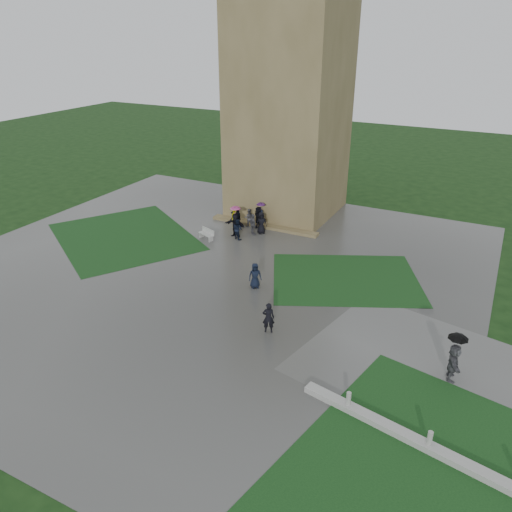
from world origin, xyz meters
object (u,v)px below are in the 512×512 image
at_px(pedestrian_mid, 255,276).
at_px(pedestrian_path, 454,357).
at_px(tower, 290,102).
at_px(bench, 207,234).
at_px(pedestrian_near, 268,318).

height_order(pedestrian_mid, pedestrian_path, pedestrian_path).
xyz_separation_m(tower, bench, (-2.68, -8.58, -8.56)).
bearing_deg(pedestrian_path, bench, 154.83).
bearing_deg(pedestrian_mid, bench, 104.43).
relative_size(tower, bench, 12.24).
distance_m(tower, pedestrian_path, 24.65).
height_order(pedestrian_near, pedestrian_path, pedestrian_path).
height_order(tower, pedestrian_near, tower).
bearing_deg(bench, pedestrian_near, -23.10).
bearing_deg(pedestrian_mid, pedestrian_path, -55.46).
distance_m(pedestrian_mid, pedestrian_near, 4.90).
height_order(bench, pedestrian_mid, pedestrian_mid).
xyz_separation_m(tower, pedestrian_near, (6.80, -17.61, -8.13)).
relative_size(tower, pedestrian_path, 7.52).
xyz_separation_m(pedestrian_mid, pedestrian_near, (2.84, -3.99, 0.05)).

